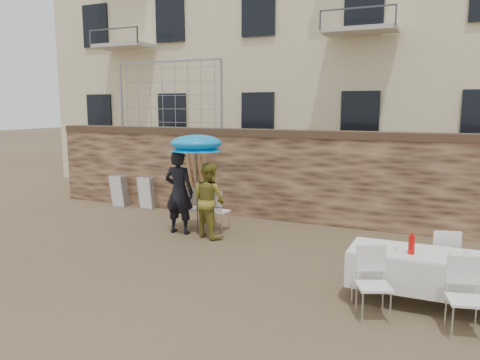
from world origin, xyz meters
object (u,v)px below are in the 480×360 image
at_px(man_suit, 179,192).
at_px(table_chair_back, 442,258).
at_px(banquet_table, 427,256).
at_px(woman_dress, 209,200).
at_px(chair_stack_right, 148,192).
at_px(couple_chair_left, 192,207).
at_px(chair_stack_left, 122,190).
at_px(table_chair_front_left, 374,284).
at_px(table_chair_front_right, 466,298).
at_px(umbrella, 196,146).
at_px(soda_bottle, 412,245).
at_px(couple_chair_right, 219,210).

relative_size(man_suit, table_chair_back, 1.95).
bearing_deg(table_chair_back, banquet_table, 60.02).
relative_size(woman_dress, chair_stack_right, 1.77).
relative_size(couple_chair_left, chair_stack_left, 1.04).
distance_m(table_chair_front_left, chair_stack_left, 8.85).
bearing_deg(couple_chair_left, table_chair_back, 129.92).
relative_size(woman_dress, banquet_table, 0.77).
xyz_separation_m(woman_dress, couple_chair_left, (-0.75, 0.55, -0.33)).
xyz_separation_m(man_suit, banquet_table, (5.21, -1.85, -0.20)).
xyz_separation_m(table_chair_front_right, table_chair_back, (-0.30, 1.55, 0.00)).
height_order(man_suit, couple_chair_left, man_suit).
distance_m(umbrella, chair_stack_left, 4.14).
distance_m(man_suit, umbrella, 1.11).
height_order(man_suit, woman_dress, man_suit).
height_order(soda_bottle, table_chair_front_left, soda_bottle).
bearing_deg(table_chair_back, table_chair_front_right, 85.01).
xyz_separation_m(woman_dress, couple_chair_right, (-0.05, 0.55, -0.33)).
bearing_deg(couple_chair_left, man_suit, 56.42).
bearing_deg(man_suit, chair_stack_left, -33.23).
bearing_deg(umbrella, man_suit, -165.96).
bearing_deg(chair_stack_left, couple_chair_right, -18.83).
relative_size(couple_chair_right, soda_bottle, 3.69).
xyz_separation_m(woman_dress, banquet_table, (4.46, -1.85, -0.08)).
bearing_deg(table_chair_front_right, table_chair_front_left, 166.22).
height_order(couple_chair_right, table_chair_front_left, same).
relative_size(couple_chair_right, table_chair_front_right, 1.00).
relative_size(table_chair_back, chair_stack_right, 1.04).
distance_m(couple_chair_right, chair_stack_left, 3.96).
bearing_deg(umbrella, couple_chair_right, 56.31).
distance_m(table_chair_front_left, table_chair_front_right, 1.10).
distance_m(man_suit, banquet_table, 5.54).
bearing_deg(table_chair_front_left, woman_dress, 122.44).
xyz_separation_m(banquet_table, soda_bottle, (-0.20, -0.15, 0.17)).
height_order(man_suit, table_chair_back, man_suit).
bearing_deg(couple_chair_right, chair_stack_right, -18.96).
xyz_separation_m(woman_dress, table_chair_front_left, (3.86, -2.60, -0.33)).
distance_m(woman_dress, chair_stack_right, 3.44).
height_order(man_suit, soda_bottle, man_suit).
xyz_separation_m(umbrella, table_chair_back, (5.01, -1.15, -1.48)).
relative_size(soda_bottle, table_chair_front_right, 0.27).
distance_m(umbrella, chair_stack_right, 3.42).
xyz_separation_m(man_suit, umbrella, (0.40, 0.10, 1.03)).
relative_size(table_chair_back, chair_stack_left, 1.04).
height_order(woman_dress, chair_stack_left, woman_dress).
bearing_deg(table_chair_front_left, table_chair_back, 39.11).
bearing_deg(table_chair_front_right, woman_dress, 138.54).
xyz_separation_m(soda_bottle, chair_stack_left, (-8.06, 3.83, -0.45)).
distance_m(woman_dress, soda_bottle, 4.71).
bearing_deg(umbrella, table_chair_back, -12.96).
height_order(man_suit, couple_chair_right, man_suit).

